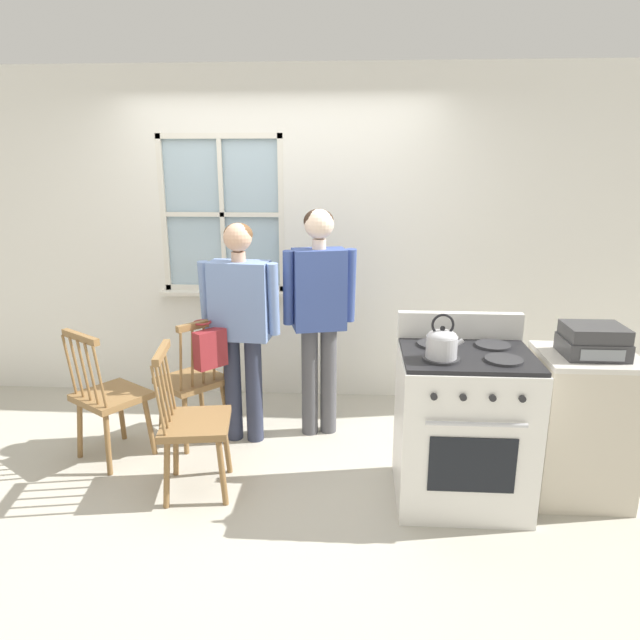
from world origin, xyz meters
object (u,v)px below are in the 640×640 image
Objects in this scene: kettle at (442,342)px; potted_plant at (252,285)px; chair_near_wall at (109,398)px; side_counter at (580,426)px; chair_center_cluster at (192,424)px; person_teen_center at (319,303)px; stereo at (593,341)px; handbag at (210,348)px; person_elderly_left at (241,314)px; stove at (462,425)px; chair_by_window at (194,382)px.

kettle is 2.08m from potted_plant.
side_counter is at bearing -150.08° from chair_near_wall.
chair_center_cluster is (0.67, -0.36, 0.00)m from chair_near_wall.
person_teen_center is 1.85m from side_counter.
stereo is at bearing 12.48° from kettle.
chair_center_cluster is at bearing -89.44° from handbag.
chair_near_wall is 3.02× the size of handbag.
chair_near_wall is 0.56× the size of person_teen_center.
stereo reaches higher than side_counter.
chair_near_wall is 2.25m from kettle.
chair_center_cluster is 0.87m from person_elderly_left.
kettle reaches higher than stove.
stereo is at bearing -10.37° from person_elderly_left.
person_teen_center reaches higher than stove.
chair_near_wall is at bearing 175.23° from side_counter.
chair_near_wall is 3.06m from stereo.
stove reaches higher than stereo.
kettle is 0.80× the size of handbag.
stereo is at bearing 118.45° from chair_by_window.
side_counter is (2.33, -0.41, -0.31)m from handbag.
potted_plant reaches higher than stereo.
kettle is at bearing -167.52° from stereo.
chair_by_window is at bearing 175.56° from person_teen_center.
chair_near_wall is 1.04m from person_elderly_left.
chair_by_window is 1.03× the size of side_counter.
chair_center_cluster is 1.59m from potted_plant.
chair_near_wall is 0.75m from handbag.
potted_plant is at bearing -90.21° from chair_near_wall.
person_teen_center is 1.19m from kettle.
side_counter is (1.61, -0.72, -0.56)m from person_teen_center.
person_teen_center is at bearing -49.28° from chair_center_cluster.
stereo is (3.00, -0.27, 0.55)m from chair_near_wall.
handbag is at bearing 90.00° from chair_by_window.
person_elderly_left is (0.18, 0.69, 0.51)m from chair_center_cluster.
chair_center_cluster is 3.75× the size of kettle.
potted_plant is (0.79, 1.13, 0.55)m from chair_near_wall.
potted_plant is (-1.50, 1.47, 0.51)m from stove.
stove is at bearing -56.02° from person_teen_center.
stereo is at bearing 5.11° from stove.
person_elderly_left reaches higher than chair_center_cluster.
person_elderly_left is at bearing 164.99° from side_counter.
handbag is at bearing -7.96° from chair_center_cluster.
person_teen_center is (0.54, 0.14, 0.06)m from person_elderly_left.
person_elderly_left is 1.75× the size of side_counter.
potted_plant is (-0.60, 0.66, -0.02)m from person_teen_center.
person_teen_center is at bearing 155.92° from side_counter.
chair_by_window is 3.75× the size of kettle.
person_elderly_left is 2.23m from stereo.
stereo is (2.21, -1.40, 0.00)m from potted_plant.
potted_plant is at bearing 147.57° from stereo.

